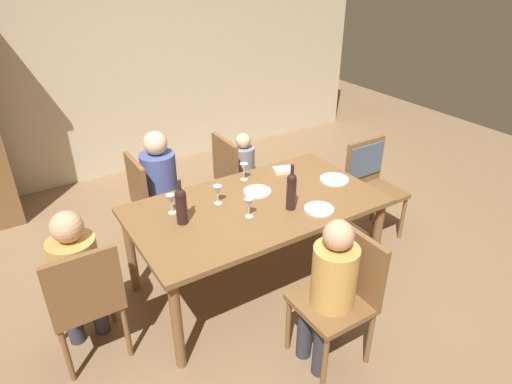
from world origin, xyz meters
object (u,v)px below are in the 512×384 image
Objects in this scene: chair_far_right at (236,174)px; person_man_guest at (330,284)px; dinner_plate_host at (334,179)px; wine_glass_near_left at (249,204)px; wine_glass_near_right at (218,191)px; dinner_plate_guest_left at (319,209)px; dining_table at (256,212)px; chair_far_left at (152,197)px; wine_bottle_tall_green at (291,190)px; person_woman_host at (163,182)px; person_child_small at (246,169)px; wine_bottle_dark_red at (181,205)px; chair_right_end at (369,175)px; chair_near at (343,290)px; wine_glass_far at (244,168)px; person_man_bearded at (77,273)px; chair_left_end at (85,297)px; wine_glass_centre at (171,200)px; dinner_plate_guest_right at (257,191)px.

person_man_guest is (-0.36, -1.81, 0.10)m from chair_far_right.
wine_glass_near_left is at bearing -172.96° from dinner_plate_host.
wine_glass_near_right is 0.67× the size of dinner_plate_guest_left.
dining_table is 2.06× the size of chair_far_left.
wine_bottle_tall_green is (0.21, 0.71, 0.28)m from person_man_guest.
wine_bottle_tall_green is (0.58, -1.10, 0.26)m from person_woman_host.
person_child_small is 1.38m from wine_bottle_dark_red.
chair_far_right is 1.19m from wine_glass_near_left.
chair_far_left is at bearing -90.00° from person_child_small.
chair_right_end is 4.13× the size of dinner_plate_guest_left.
chair_near is 0.85× the size of person_man_guest.
person_woman_host reaches higher than chair_far_left.
dining_table is at bearing -1.61° from person_man_guest.
wine_bottle_dark_red is at bearing 161.92° from wine_bottle_tall_green.
wine_bottle_tall_green is at bearing -84.85° from wine_glass_far.
person_man_guest reaches higher than wine_glass_near_right.
person_woman_host is 0.91m from wine_bottle_dark_red.
dinner_plate_host is (2.09, -0.05, 0.12)m from person_man_bearded.
wine_glass_far reaches higher than dinner_plate_guest_left.
chair_left_end is 1.00× the size of chair_near.
person_child_small is 1.06m from wine_glass_near_right.
chair_left_end is 4.13× the size of dinner_plate_guest_left.
wine_bottle_dark_red is (-0.92, -0.85, 0.37)m from chair_far_right.
person_child_small is at bearing 90.00° from chair_far_right.
wine_bottle_dark_red is (-0.18, -0.85, 0.25)m from person_woman_host.
chair_left_end is 1.00× the size of chair_right_end.
wine_glass_centre is 1.00× the size of wine_glass_near_right.
dining_table is 12.71× the size of wine_glass_centre.
chair_near is at bearing 18.37° from chair_far_left.
person_man_guest is 1.87m from person_child_small.
wine_glass_centre is (-0.77, 0.41, -0.05)m from wine_bottle_tall_green.
dining_table is 0.99m from person_woman_host.
wine_bottle_dark_red is at bearing -47.08° from chair_far_right.
dining_table is 1.68× the size of person_woman_host.
chair_far_left is 0.85× the size of person_man_guest.
dining_table is 0.20m from dinner_plate_guest_right.
chair_right_end is at bearing 65.69° from person_woman_host.
person_man_guest reaches higher than wine_glass_near_left.
chair_far_left is 1.36m from wine_bottle_tall_green.
person_man_bearded is (-0.81, -0.88, 0.11)m from chair_far_left.
wine_bottle_tall_green reaches higher than dinner_plate_guest_left.
wine_bottle_tall_green is at bearing -18.08° from wine_bottle_dark_red.
chair_near reaches higher than dinner_plate_host.
chair_far_left is 0.16m from person_woman_host.
wine_glass_far is (-1.20, 0.27, 0.27)m from chair_right_end.
chair_near is 1.61m from chair_right_end.
chair_far_left is 1.88m from person_man_guest.
person_man_bearded is 4.97× the size of dinner_plate_guest_left.
chair_far_right is 1.00m from wine_glass_near_right.
person_child_small reaches higher than dinner_plate_guest_right.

